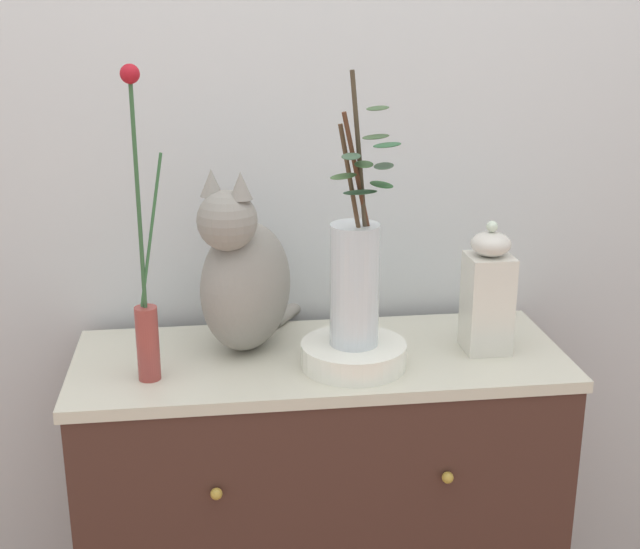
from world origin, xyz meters
TOP-DOWN VIEW (x-y plane):
  - wall_back at (0.00, 0.28)m, footprint 4.40×0.08m
  - sideboard at (0.00, -0.00)m, footprint 1.05×0.43m
  - cat_sitting at (-0.15, 0.05)m, footprint 0.33×0.43m
  - vase_slim_green at (-0.35, -0.08)m, footprint 0.07×0.05m
  - bowl_porcelain at (0.06, -0.07)m, footprint 0.22×0.22m
  - vase_glass_clear at (0.06, -0.07)m, footprint 0.15×0.18m
  - jar_lidded_porcelain at (0.36, -0.02)m, footprint 0.09×0.09m

SIDE VIEW (x-z plane):
  - sideboard at x=0.00m, z-range 0.00..0.86m
  - bowl_porcelain at x=0.06m, z-range 0.86..0.91m
  - jar_lidded_porcelain at x=0.36m, z-range 0.85..1.13m
  - cat_sitting at x=-0.15m, z-range 0.82..1.23m
  - vase_slim_green at x=-0.35m, z-range 0.72..1.33m
  - vase_glass_clear at x=0.06m, z-range 0.78..1.33m
  - wall_back at x=0.00m, z-range 0.00..2.60m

